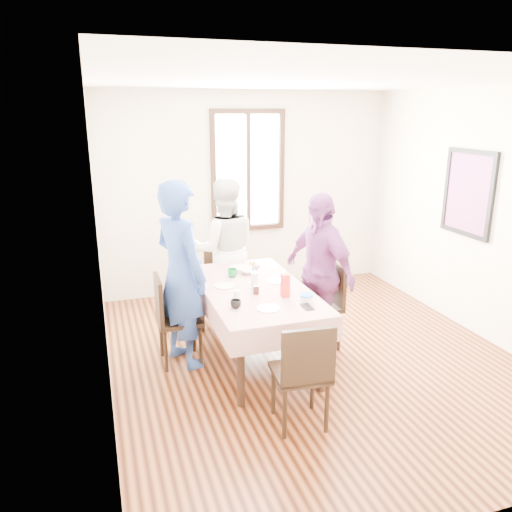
# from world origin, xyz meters

# --- Properties ---
(ground) EXTENTS (4.50, 4.50, 0.00)m
(ground) POSITION_xyz_m (0.00, 0.00, 0.00)
(ground) COLOR black
(ground) RESTS_ON ground
(back_wall) EXTENTS (4.00, 0.00, 4.00)m
(back_wall) POSITION_xyz_m (0.00, 2.25, 1.35)
(back_wall) COLOR beige
(back_wall) RESTS_ON ground
(right_wall) EXTENTS (0.00, 4.50, 4.50)m
(right_wall) POSITION_xyz_m (2.00, 0.00, 1.35)
(right_wall) COLOR beige
(right_wall) RESTS_ON ground
(window_frame) EXTENTS (1.02, 0.06, 1.62)m
(window_frame) POSITION_xyz_m (0.00, 2.23, 1.65)
(window_frame) COLOR black
(window_frame) RESTS_ON back_wall
(window_pane) EXTENTS (0.90, 0.02, 1.50)m
(window_pane) POSITION_xyz_m (0.00, 2.24, 1.65)
(window_pane) COLOR white
(window_pane) RESTS_ON back_wall
(art_poster) EXTENTS (0.04, 0.76, 0.96)m
(art_poster) POSITION_xyz_m (1.98, 0.30, 1.55)
(art_poster) COLOR red
(art_poster) RESTS_ON right_wall
(dining_table) EXTENTS (0.87, 1.70, 0.75)m
(dining_table) POSITION_xyz_m (-0.57, 0.18, 0.38)
(dining_table) COLOR black
(dining_table) RESTS_ON ground
(tablecloth) EXTENTS (0.99, 1.82, 0.01)m
(tablecloth) POSITION_xyz_m (-0.57, 0.18, 0.76)
(tablecloth) COLOR #5D030C
(tablecloth) RESTS_ON dining_table
(chair_left) EXTENTS (0.42, 0.42, 0.91)m
(chair_left) POSITION_xyz_m (-1.30, 0.33, 0.46)
(chair_left) COLOR black
(chair_left) RESTS_ON ground
(chair_right) EXTENTS (0.42, 0.42, 0.91)m
(chair_right) POSITION_xyz_m (0.15, 0.23, 0.46)
(chair_right) COLOR black
(chair_right) RESTS_ON ground
(chair_far) EXTENTS (0.42, 0.42, 0.91)m
(chair_far) POSITION_xyz_m (-0.57, 1.34, 0.46)
(chair_far) COLOR black
(chair_far) RESTS_ON ground
(chair_near) EXTENTS (0.46, 0.46, 0.91)m
(chair_near) POSITION_xyz_m (-0.57, -0.99, 0.46)
(chair_near) COLOR black
(chair_near) RESTS_ON ground
(person_left) EXTENTS (0.68, 0.79, 1.84)m
(person_left) POSITION_xyz_m (-1.28, 0.33, 0.92)
(person_left) COLOR #26438F
(person_left) RESTS_ON ground
(person_far) EXTENTS (0.90, 0.74, 1.70)m
(person_far) POSITION_xyz_m (-0.57, 1.32, 0.85)
(person_far) COLOR beige
(person_far) RESTS_ON ground
(person_right) EXTENTS (0.67, 1.05, 1.66)m
(person_right) POSITION_xyz_m (0.13, 0.23, 0.83)
(person_right) COLOR #793879
(person_right) RESTS_ON ground
(mug_black) EXTENTS (0.10, 0.10, 0.08)m
(mug_black) POSITION_xyz_m (-0.89, -0.28, 0.80)
(mug_black) COLOR black
(mug_black) RESTS_ON tablecloth
(mug_flag) EXTENTS (0.11, 0.11, 0.08)m
(mug_flag) POSITION_xyz_m (-0.28, 0.08, 0.80)
(mug_flag) COLOR red
(mug_flag) RESTS_ON tablecloth
(mug_green) EXTENTS (0.15, 0.15, 0.08)m
(mug_green) POSITION_xyz_m (-0.69, 0.56, 0.80)
(mug_green) COLOR #0C7226
(mug_green) RESTS_ON tablecloth
(serving_bowl) EXTENTS (0.25, 0.25, 0.05)m
(serving_bowl) POSITION_xyz_m (-0.49, 0.63, 0.79)
(serving_bowl) COLOR white
(serving_bowl) RESTS_ON tablecloth
(juice_carton) EXTENTS (0.07, 0.07, 0.22)m
(juice_carton) POSITION_xyz_m (-0.38, -0.15, 0.87)
(juice_carton) COLOR red
(juice_carton) RESTS_ON tablecloth
(butter_tub) EXTENTS (0.12, 0.12, 0.06)m
(butter_tub) POSITION_xyz_m (-0.24, -0.33, 0.79)
(butter_tub) COLOR white
(butter_tub) RESTS_ON tablecloth
(jam_jar) EXTENTS (0.06, 0.06, 0.08)m
(jam_jar) POSITION_xyz_m (-0.61, 0.00, 0.80)
(jam_jar) COLOR black
(jam_jar) RESTS_ON tablecloth
(drinking_glass) EXTENTS (0.06, 0.06, 0.09)m
(drinking_glass) POSITION_xyz_m (-0.83, -0.08, 0.81)
(drinking_glass) COLOR silver
(drinking_glass) RESTS_ON tablecloth
(smartphone) EXTENTS (0.08, 0.16, 0.01)m
(smartphone) POSITION_xyz_m (-0.29, -0.46, 0.77)
(smartphone) COLOR black
(smartphone) RESTS_ON tablecloth
(flower_vase) EXTENTS (0.07, 0.07, 0.15)m
(flower_vase) POSITION_xyz_m (-0.56, 0.21, 0.83)
(flower_vase) COLOR silver
(flower_vase) RESTS_ON tablecloth
(plate_left) EXTENTS (0.20, 0.20, 0.01)m
(plate_left) POSITION_xyz_m (-0.85, 0.30, 0.77)
(plate_left) COLOR white
(plate_left) RESTS_ON tablecloth
(plate_right) EXTENTS (0.20, 0.20, 0.01)m
(plate_right) POSITION_xyz_m (-0.31, 0.28, 0.77)
(plate_right) COLOR white
(plate_right) RESTS_ON tablecloth
(plate_far) EXTENTS (0.20, 0.20, 0.01)m
(plate_far) POSITION_xyz_m (-0.55, 0.82, 0.77)
(plate_far) COLOR white
(plate_far) RESTS_ON tablecloth
(plate_near) EXTENTS (0.20, 0.20, 0.01)m
(plate_near) POSITION_xyz_m (-0.63, -0.39, 0.77)
(plate_near) COLOR white
(plate_near) RESTS_ON tablecloth
(butter_lid) EXTENTS (0.12, 0.12, 0.01)m
(butter_lid) POSITION_xyz_m (-0.24, -0.33, 0.83)
(butter_lid) COLOR blue
(butter_lid) RESTS_ON butter_tub
(flower_bunch) EXTENTS (0.09, 0.09, 0.10)m
(flower_bunch) POSITION_xyz_m (-0.56, 0.21, 0.96)
(flower_bunch) COLOR yellow
(flower_bunch) RESTS_ON flower_vase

